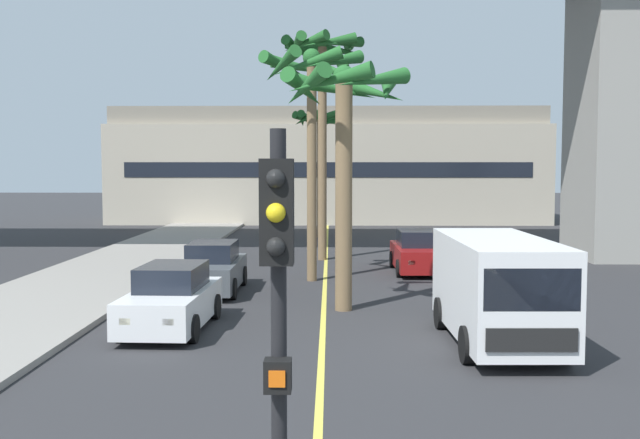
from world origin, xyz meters
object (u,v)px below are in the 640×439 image
car_queue_second (418,253)px  palm_tree_mid_median (313,87)px  palm_tree_near_median (344,118)px  palm_tree_farthest_median (322,71)px  car_queue_front (171,300)px  palm_tree_far_median (320,132)px  delivery_van (497,287)px  car_queue_third (212,269)px  traffic_light_median_near (278,332)px

car_queue_second → palm_tree_mid_median: palm_tree_mid_median is taller
palm_tree_near_median → palm_tree_farthest_median: size_ratio=0.71×
palm_tree_near_median → palm_tree_farthest_median: 11.09m
car_queue_front → palm_tree_far_median: size_ratio=0.59×
car_queue_front → delivery_van: size_ratio=0.79×
palm_tree_mid_median → palm_tree_farthest_median: bearing=87.3°
car_queue_front → palm_tree_mid_median: bearing=66.6°
car_queue_third → palm_tree_near_median: (4.07, -2.88, 4.50)m
car_queue_front → car_queue_second: size_ratio=1.01×
palm_tree_mid_median → palm_tree_far_median: bearing=89.9°
palm_tree_near_median → palm_tree_farthest_median: (-0.70, 10.75, 2.65)m
palm_tree_mid_median → palm_tree_near_median: bearing=-79.3°
car_queue_third → palm_tree_mid_median: 7.02m
car_queue_second → traffic_light_median_near: (-3.64, -21.51, 1.99)m
palm_tree_far_median → car_queue_front: bearing=-98.1°
palm_tree_near_median → palm_tree_mid_median: size_ratio=0.84×
traffic_light_median_near → palm_tree_farthest_median: 25.56m
car_queue_second → palm_tree_far_median: 14.70m
delivery_van → traffic_light_median_near: 11.38m
car_queue_second → palm_tree_mid_median: (-3.86, -2.11, 5.89)m
car_queue_third → traffic_light_median_near: (3.32, -17.16, 1.99)m
delivery_van → palm_tree_far_median: palm_tree_far_median is taller
palm_tree_near_median → palm_tree_far_median: (-0.94, 20.48, 0.61)m
car_queue_front → delivery_van: 7.65m
delivery_van → palm_tree_far_median: (-4.24, 24.22, 4.54)m
palm_tree_farthest_median → car_queue_second: bearing=-44.3°
palm_tree_mid_median → car_queue_second: bearing=28.6°
traffic_light_median_near → palm_tree_near_median: palm_tree_near_median is taller
traffic_light_median_near → palm_tree_mid_median: bearing=90.6°
car_queue_third → palm_tree_far_median: (3.13, 17.60, 5.10)m
car_queue_third → delivery_van: bearing=-41.9°
traffic_light_median_near → palm_tree_far_median: 34.90m
car_queue_third → delivery_van: (7.37, -6.62, 0.57)m
delivery_van → palm_tree_mid_median: size_ratio=0.67×
palm_tree_near_median → palm_tree_mid_median: palm_tree_mid_median is taller
palm_tree_far_median → palm_tree_near_median: bearing=-87.4°
delivery_van → palm_tree_farthest_median: size_ratio=0.56×
delivery_van → palm_tree_mid_median: palm_tree_mid_median is taller
palm_tree_near_median → palm_tree_far_median: size_ratio=0.94×
delivery_van → traffic_light_median_near: size_ratio=1.26×
delivery_van → palm_tree_far_median: bearing=99.9°
traffic_light_median_near → palm_tree_far_median: palm_tree_far_median is taller
car_queue_second → palm_tree_farthest_median: size_ratio=0.44×
palm_tree_near_median → palm_tree_far_median: bearing=92.6°
car_queue_front → palm_tree_near_median: palm_tree_near_median is taller
palm_tree_mid_median → palm_tree_far_median: size_ratio=1.11×
palm_tree_mid_median → palm_tree_farthest_median: 5.77m
delivery_van → palm_tree_farthest_median: palm_tree_farthest_median is taller
car_queue_front → palm_tree_mid_median: (3.23, 7.48, 5.89)m
car_queue_front → palm_tree_farthest_median: palm_tree_farthest_median is taller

